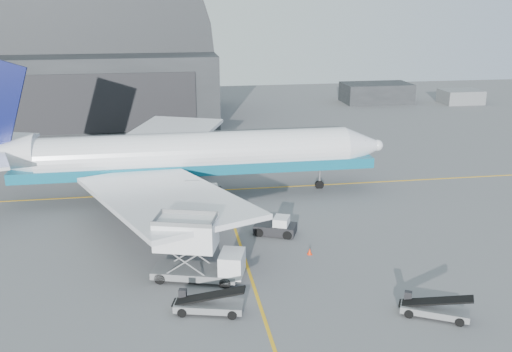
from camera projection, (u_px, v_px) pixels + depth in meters
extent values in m
plane|color=#565659|center=(248.00, 268.00, 46.69)|extent=(200.00, 200.00, 0.00)
cube|color=gold|center=(222.00, 190.00, 65.52)|extent=(80.00, 0.25, 0.02)
cube|color=gold|center=(251.00, 279.00, 44.81)|extent=(0.25, 40.00, 0.02)
cube|color=black|center=(74.00, 85.00, 102.74)|extent=(50.00, 28.00, 12.00)
cube|color=black|center=(62.00, 105.00, 89.76)|extent=(42.00, 0.40, 9.50)
cube|color=black|center=(376.00, 102.00, 120.30)|extent=(14.00, 8.00, 4.00)
cube|color=slate|center=(460.00, 103.00, 119.13)|extent=(8.00, 6.00, 2.80)
cylinder|color=white|center=(197.00, 153.00, 62.55)|extent=(33.69, 4.49, 4.49)
cone|color=white|center=(362.00, 146.00, 65.44)|extent=(4.12, 4.49, 4.49)
sphere|color=white|center=(377.00, 145.00, 65.72)|extent=(1.31, 1.31, 1.31)
cone|color=white|center=(3.00, 156.00, 59.30)|extent=(6.55, 4.49, 4.49)
cube|color=black|center=(353.00, 142.00, 65.10)|extent=(2.43, 2.06, 0.66)
cube|color=#0E5C77|center=(197.00, 166.00, 62.98)|extent=(39.31, 4.54, 1.12)
cube|color=white|center=(164.00, 196.00, 51.68)|extent=(17.26, 22.95, 1.37)
cube|color=white|center=(162.00, 139.00, 72.83)|extent=(17.26, 22.95, 1.37)
cube|color=white|center=(8.00, 141.00, 63.03)|extent=(5.73, 7.83, 0.33)
cylinder|color=gray|center=(193.00, 197.00, 56.08)|extent=(4.87, 2.53, 2.53)
cylinder|color=gray|center=(186.00, 157.00, 70.18)|extent=(4.87, 2.53, 2.53)
cylinder|color=#A5A5AA|center=(320.00, 178.00, 65.76)|extent=(0.26, 0.26, 2.62)
cylinder|color=black|center=(319.00, 185.00, 66.03)|extent=(1.03, 0.33, 1.03)
cylinder|color=black|center=(182.00, 200.00, 60.75)|extent=(1.22, 0.42, 1.22)
cylinder|color=black|center=(180.00, 183.00, 66.39)|extent=(1.22, 0.42, 1.22)
cube|color=slate|center=(196.00, 272.00, 44.74)|extent=(7.16, 4.46, 0.56)
cube|color=silver|center=(232.00, 263.00, 44.13)|extent=(2.43, 2.96, 1.78)
cube|color=black|center=(243.00, 261.00, 43.94)|extent=(0.69, 2.05, 1.00)
cube|color=silver|center=(186.00, 234.00, 43.87)|extent=(5.27, 4.00, 2.23)
cylinder|color=black|center=(225.00, 282.00, 43.38)|extent=(0.95, 0.57, 0.89)
cylinder|color=black|center=(230.00, 269.00, 45.59)|extent=(0.95, 0.57, 0.89)
cylinder|color=black|center=(160.00, 278.00, 44.00)|extent=(0.95, 0.57, 0.89)
cylinder|color=black|center=(168.00, 265.00, 46.21)|extent=(0.95, 0.57, 0.89)
cube|color=black|center=(275.00, 228.00, 53.30)|extent=(4.33, 3.41, 0.86)
cube|color=silver|center=(281.00, 221.00, 52.94)|extent=(1.89, 2.10, 0.86)
cylinder|color=black|center=(287.00, 235.00, 52.16)|extent=(0.92, 0.64, 0.86)
cylinder|color=black|center=(291.00, 227.00, 53.92)|extent=(0.92, 0.64, 0.86)
cylinder|color=black|center=(259.00, 232.00, 52.76)|extent=(0.92, 0.64, 0.86)
cylinder|color=black|center=(264.00, 225.00, 54.52)|extent=(0.92, 0.64, 0.86)
cube|color=slate|center=(209.00, 306.00, 39.99)|extent=(5.08, 2.77, 0.49)
cube|color=black|center=(209.00, 296.00, 39.76)|extent=(5.25, 2.32, 1.40)
cube|color=black|center=(183.00, 294.00, 40.56)|extent=(0.64, 0.56, 0.66)
cylinder|color=black|center=(232.00, 315.00, 39.17)|extent=(0.70, 0.43, 0.66)
cylinder|color=black|center=(235.00, 303.00, 40.63)|extent=(0.70, 0.43, 0.66)
cylinder|color=black|center=(182.00, 313.00, 39.46)|extent=(0.70, 0.43, 0.66)
cylinder|color=black|center=(187.00, 301.00, 40.91)|extent=(0.70, 0.43, 0.66)
cube|color=slate|center=(435.00, 310.00, 39.47)|extent=(4.77, 3.51, 0.47)
cube|color=black|center=(436.00, 301.00, 39.25)|extent=(4.79, 3.19, 1.33)
cube|color=black|center=(408.00, 296.00, 40.40)|extent=(0.65, 0.61, 0.62)
cylinder|color=black|center=(460.00, 322.00, 38.35)|extent=(0.67, 0.52, 0.62)
cylinder|color=black|center=(460.00, 311.00, 39.66)|extent=(0.67, 0.52, 0.62)
cylinder|color=black|center=(409.00, 314.00, 39.36)|extent=(0.67, 0.52, 0.62)
cylinder|color=black|center=(411.00, 303.00, 40.68)|extent=(0.67, 0.52, 0.62)
cube|color=#FA2E07|center=(310.00, 254.00, 49.15)|extent=(0.39, 0.39, 0.03)
cone|color=#FA2E07|center=(310.00, 251.00, 49.07)|extent=(0.39, 0.39, 0.56)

